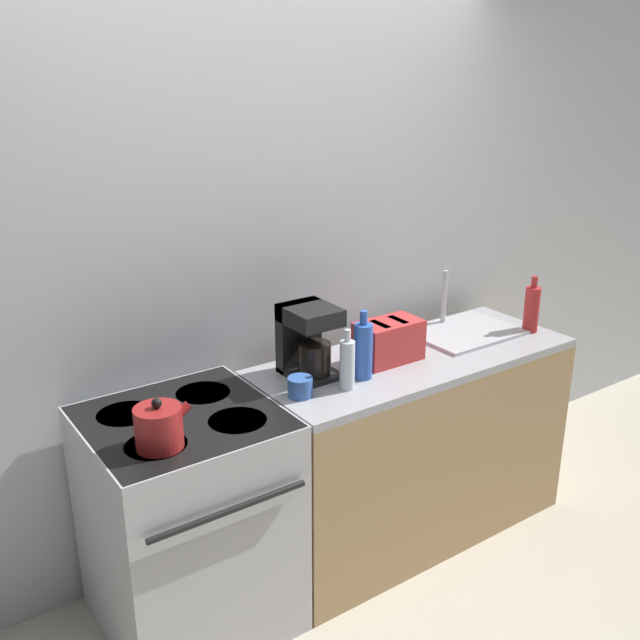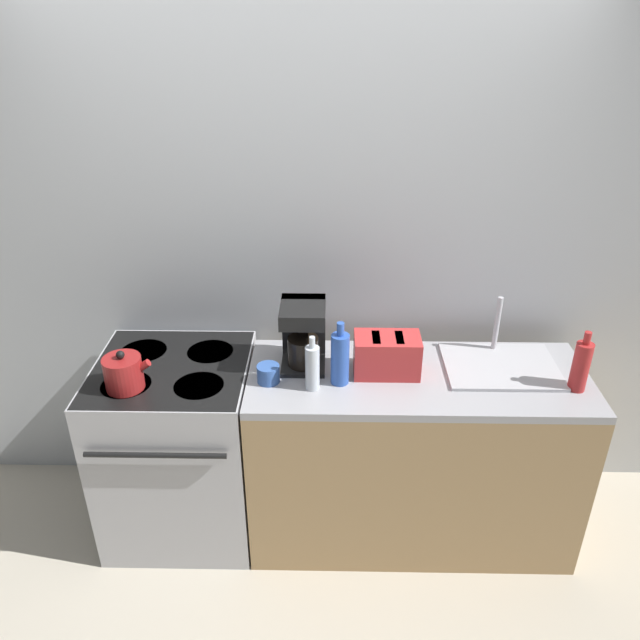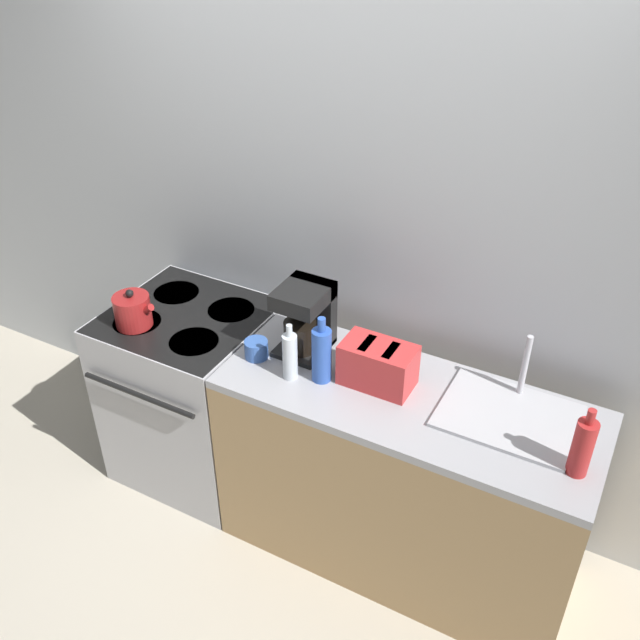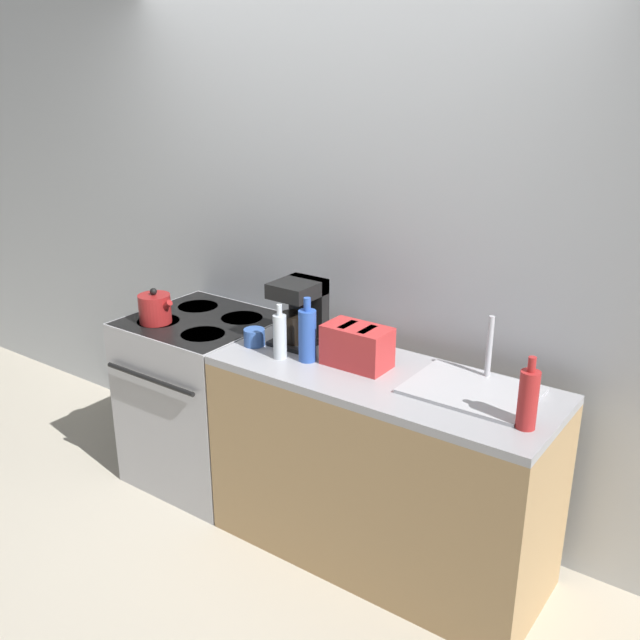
# 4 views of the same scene
# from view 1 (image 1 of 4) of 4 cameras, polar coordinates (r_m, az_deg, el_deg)

# --- Properties ---
(ground_plane) EXTENTS (12.00, 12.00, 0.00)m
(ground_plane) POSITION_cam_1_polar(r_m,az_deg,el_deg) (3.22, 2.98, -21.90)
(ground_plane) COLOR beige
(wall_back) EXTENTS (8.00, 0.05, 2.60)m
(wall_back) POSITION_cam_1_polar(r_m,az_deg,el_deg) (3.13, -4.84, 4.15)
(wall_back) COLOR silver
(wall_back) RESTS_ON ground_plane
(stove) EXTENTS (0.70, 0.71, 0.91)m
(stove) POSITION_cam_1_polar(r_m,az_deg,el_deg) (2.93, -10.47, -15.38)
(stove) COLOR #B7B7BC
(stove) RESTS_ON ground_plane
(counter_block) EXTENTS (1.51, 0.59, 0.91)m
(counter_block) POSITION_cam_1_polar(r_m,az_deg,el_deg) (3.42, 7.30, -9.83)
(counter_block) COLOR tan
(counter_block) RESTS_ON ground_plane
(kettle) EXTENTS (0.20, 0.16, 0.18)m
(kettle) POSITION_cam_1_polar(r_m,az_deg,el_deg) (2.48, -12.74, -8.35)
(kettle) COLOR maroon
(kettle) RESTS_ON stove
(toaster) EXTENTS (0.29, 0.17, 0.18)m
(toaster) POSITION_cam_1_polar(r_m,az_deg,el_deg) (3.12, 5.50, -1.68)
(toaster) COLOR red
(toaster) RESTS_ON counter_block
(coffee_maker) EXTENTS (0.20, 0.24, 0.30)m
(coffee_maker) POSITION_cam_1_polar(r_m,az_deg,el_deg) (2.95, -1.03, -1.46)
(coffee_maker) COLOR black
(coffee_maker) RESTS_ON counter_block
(sink_tray) EXTENTS (0.50, 0.38, 0.28)m
(sink_tray) POSITION_cam_1_polar(r_m,az_deg,el_deg) (3.52, 11.40, -0.79)
(sink_tray) COLOR #B7B7BC
(sink_tray) RESTS_ON counter_block
(bottle_red) EXTENTS (0.07, 0.07, 0.28)m
(bottle_red) POSITION_cam_1_polar(r_m,az_deg,el_deg) (3.58, 16.57, 0.89)
(bottle_red) COLOR #B72828
(bottle_red) RESTS_ON counter_block
(bottle_clear) EXTENTS (0.06, 0.06, 0.25)m
(bottle_clear) POSITION_cam_1_polar(r_m,az_deg,el_deg) (2.83, 2.19, -3.55)
(bottle_clear) COLOR silver
(bottle_clear) RESTS_ON counter_block
(bottle_blue) EXTENTS (0.08, 0.08, 0.29)m
(bottle_blue) POSITION_cam_1_polar(r_m,az_deg,el_deg) (2.92, 3.46, -2.42)
(bottle_blue) COLOR #2D56B7
(bottle_blue) RESTS_ON counter_block
(cup_blue) EXTENTS (0.10, 0.10, 0.08)m
(cup_blue) POSITION_cam_1_polar(r_m,az_deg,el_deg) (2.79, -1.60, -5.37)
(cup_blue) COLOR #3860B2
(cup_blue) RESTS_ON counter_block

